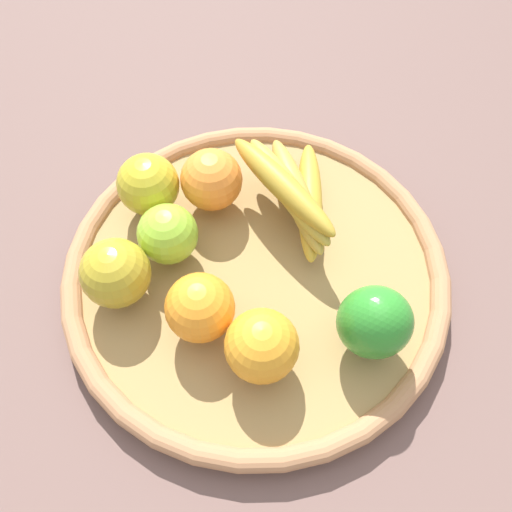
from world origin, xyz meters
name	(u,v)px	position (x,y,z in m)	size (l,w,h in m)	color
ground_plane	(256,280)	(0.00, 0.00, 0.00)	(2.40, 2.40, 0.00)	brown
basket	(256,273)	(0.00, 0.00, 0.02)	(0.47, 0.47, 0.04)	olive
orange_2	(262,346)	(-0.09, -0.08, 0.08)	(0.08, 0.08, 0.08)	orange
banana_bunch	(294,192)	(0.09, 0.01, 0.08)	(0.17, 0.19, 0.07)	gold
apple_2	(168,234)	(-0.05, 0.09, 0.07)	(0.07, 0.07, 0.07)	#89BC2F
orange_0	(211,180)	(0.04, 0.11, 0.08)	(0.08, 0.08, 0.08)	orange
orange_1	(199,307)	(-0.10, 0.00, 0.08)	(0.08, 0.08, 0.08)	orange
apple_1	(148,185)	(-0.01, 0.16, 0.08)	(0.08, 0.08, 0.08)	gold
bell_pepper	(376,320)	(0.00, -0.16, 0.08)	(0.08, 0.07, 0.09)	#2B8628
apple_0	(115,273)	(-0.12, 0.10, 0.08)	(0.08, 0.08, 0.08)	#A89323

